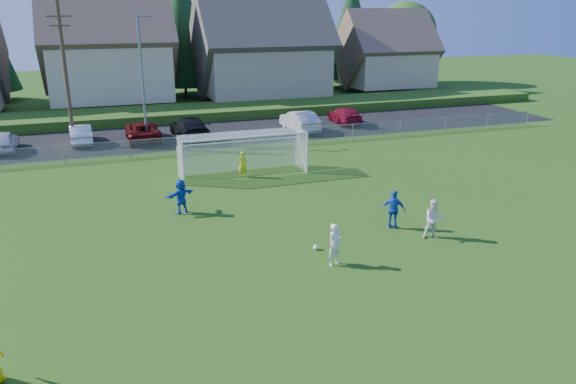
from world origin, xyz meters
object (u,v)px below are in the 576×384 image
car_f (300,121)px  soccer_goal (242,147)px  car_d (189,128)px  soccer_ball (316,247)px  car_b (81,134)px  car_g (345,115)px  player_white_a (335,245)px  player_blue_b (181,196)px  car_a (3,141)px  car_c (143,131)px  player_blue_a (394,209)px  player_white_b (434,219)px  goalkeeper (242,164)px

car_f → soccer_goal: bearing=52.0°
car_d → soccer_goal: soccer_goal is taller
soccer_ball → soccer_goal: 11.60m
car_b → soccer_ball: bearing=109.0°
car_g → player_white_a: bearing=69.5°
soccer_ball → car_d: bearing=93.4°
player_blue_b → car_a: 18.69m
player_white_a → car_d: size_ratio=0.30×
car_d → car_c: bearing=-7.4°
player_blue_a → player_blue_b: bearing=8.4°
player_white_b → goalkeeper: player_white_b is taller
player_blue_b → car_f: bearing=-152.8°
player_blue_a → car_f: size_ratio=0.36×
goalkeeper → car_c: (-4.54, 11.39, -0.05)m
player_blue_b → car_f: size_ratio=0.35×
player_white_b → car_a: player_white_b is taller
player_blue_a → goalkeeper: 10.79m
player_blue_a → goalkeeper: bearing=-27.7°
soccer_ball → car_b: car_b is taller
goalkeeper → car_b: goalkeeper is taller
player_blue_a → soccer_goal: soccer_goal is taller
player_white_b → car_a: (-19.16, 22.75, -0.16)m
car_f → car_g: size_ratio=1.04×
goalkeeper → car_c: goalkeeper is taller
car_a → car_b: (4.99, 0.69, -0.02)m
soccer_ball → car_g: (12.03, 23.21, 0.57)m
player_blue_a → car_c: bearing=-28.6°
player_blue_b → car_d: player_blue_b is taller
soccer_ball → goalkeeper: bearing=90.8°
car_b → soccer_goal: size_ratio=0.56×
soccer_ball → player_white_b: size_ratio=0.13×
player_blue_a → car_a: bearing=-10.5°
car_d → soccer_goal: (1.30, -10.54, 0.83)m
car_g → player_blue_b: bearing=51.2°
player_white_b → goalkeeper: 12.66m
player_white_b → car_b: player_white_b is taller
player_white_b → car_f: (2.24, 22.24, -0.07)m
car_a → car_g: car_a is taller
car_d → goalkeeper: bearing=93.6°
player_white_b → soccer_goal: 13.12m
goalkeeper → car_a: size_ratio=0.37×
player_white_a → player_blue_a: bearing=11.2°
goalkeeper → player_blue_a: bearing=107.0°
player_blue_a → soccer_ball: bearing=53.1°
player_blue_a → car_d: 21.67m
car_c → car_f: (12.09, -0.64, 0.09)m
soccer_ball → car_f: (7.40, 21.69, 0.69)m
player_white_b → car_g: (6.87, 23.75, -0.19)m
player_blue_b → car_b: player_blue_b is taller
car_f → goalkeeper: bearing=52.9°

